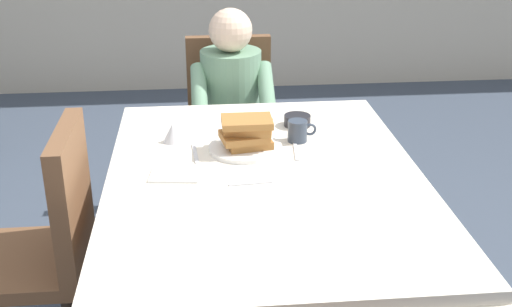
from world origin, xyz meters
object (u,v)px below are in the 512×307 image
object	(u,v)px
syrup_pitcher	(173,133)
fork_left_of_plate	(195,153)
spoon_near_edge	(251,183)
dining_table_main	(265,196)
diner_person	(232,100)
breakfast_stack	(247,132)
chair_left_side	(47,237)
chair_diner	(230,116)
plate_breakfast	(245,148)
cup_coffee	(298,131)
bowl_butter	(297,120)
knife_right_of_plate	(296,149)

from	to	relation	value
syrup_pitcher	fork_left_of_plate	distance (m)	0.16
spoon_near_edge	dining_table_main	bearing A→B (deg)	47.72
diner_person	breakfast_stack	distance (m)	0.82
chair_left_side	fork_left_of_plate	bearing A→B (deg)	-69.48
chair_diner	plate_breakfast	world-z (taller)	chair_diner
plate_breakfast	cup_coffee	size ratio (longest dim) A/B	2.48
plate_breakfast	fork_left_of_plate	size ratio (longest dim) A/B	1.56
plate_breakfast	dining_table_main	bearing A→B (deg)	-76.74
dining_table_main	cup_coffee	distance (m)	0.35
chair_left_side	spoon_near_edge	world-z (taller)	chair_left_side
dining_table_main	bowl_butter	distance (m)	0.50
syrup_pitcher	spoon_near_edge	world-z (taller)	syrup_pitcher
chair_diner	plate_breakfast	bearing A→B (deg)	90.26
chair_left_side	breakfast_stack	xyz separation A→B (m)	(0.73, 0.21, 0.29)
chair_left_side	knife_right_of_plate	size ratio (longest dim) A/B	4.65
breakfast_stack	dining_table_main	bearing A→B (deg)	-78.05
fork_left_of_plate	knife_right_of_plate	distance (m)	0.38
cup_coffee	spoon_near_edge	size ratio (longest dim) A/B	0.75
dining_table_main	fork_left_of_plate	distance (m)	0.33
knife_right_of_plate	breakfast_stack	bearing A→B (deg)	91.01
fork_left_of_plate	knife_right_of_plate	bearing A→B (deg)	-93.96
chair_left_side	knife_right_of_plate	world-z (taller)	chair_left_side
diner_person	syrup_pitcher	world-z (taller)	diner_person
chair_diner	cup_coffee	bearing A→B (deg)	103.73
bowl_butter	fork_left_of_plate	world-z (taller)	bowl_butter
breakfast_stack	bowl_butter	bearing A→B (deg)	46.77
chair_diner	breakfast_stack	world-z (taller)	chair_diner
diner_person	fork_left_of_plate	size ratio (longest dim) A/B	6.22
spoon_near_edge	plate_breakfast	bearing A→B (deg)	83.68
cup_coffee	syrup_pitcher	world-z (taller)	cup_coffee
chair_diner	syrup_pitcher	bearing A→B (deg)	72.20
diner_person	spoon_near_edge	distance (m)	1.09
dining_table_main	fork_left_of_plate	world-z (taller)	fork_left_of_plate
plate_breakfast	breakfast_stack	world-z (taller)	breakfast_stack
bowl_butter	syrup_pitcher	bearing A→B (deg)	-165.94
spoon_near_edge	syrup_pitcher	bearing A→B (deg)	118.61
diner_person	fork_left_of_plate	xyz separation A→B (m)	(-0.19, -0.82, 0.07)
chair_left_side	fork_left_of_plate	world-z (taller)	chair_left_side
knife_right_of_plate	plate_breakfast	bearing A→B (deg)	89.21
cup_coffee	breakfast_stack	bearing A→B (deg)	-159.94
knife_right_of_plate	spoon_near_edge	xyz separation A→B (m)	(-0.20, -0.27, 0.00)
syrup_pitcher	fork_left_of_plate	size ratio (longest dim) A/B	0.44
cup_coffee	fork_left_of_plate	xyz separation A→B (m)	(-0.40, -0.09, -0.04)
cup_coffee	syrup_pitcher	size ratio (longest dim) A/B	1.41
chair_left_side	syrup_pitcher	distance (m)	0.60
diner_person	bowl_butter	bearing A→B (deg)	113.17
fork_left_of_plate	chair_diner	bearing A→B (deg)	-14.78
chair_diner	spoon_near_edge	bearing A→B (deg)	89.91
bowl_butter	fork_left_of_plate	bearing A→B (deg)	-148.89
plate_breakfast	spoon_near_edge	distance (m)	0.29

